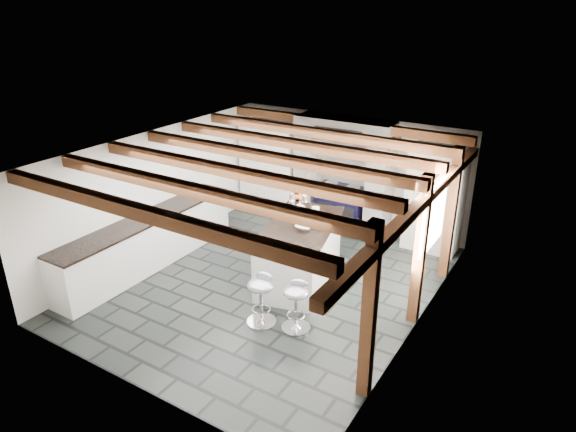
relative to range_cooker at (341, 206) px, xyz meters
The scene contains 6 objects.
ground 2.72m from the range_cooker, 90.00° to the right, with size 6.00×6.00×0.00m, color black.
room_shell 1.52m from the range_cooker, 115.80° to the right, with size 6.00×6.03×6.00m.
range_cooker is the anchor object (origin of this frame).
kitchen_island 2.34m from the range_cooker, 81.26° to the right, with size 1.51×2.23×1.34m.
bar_stool_near 3.73m from the range_cooker, 73.81° to the right, with size 0.48×0.48×0.78m.
bar_stool_far 3.76m from the range_cooker, 81.85° to the right, with size 0.44×0.44×0.81m.
Camera 1 is at (4.22, -6.30, 4.47)m, focal length 32.00 mm.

